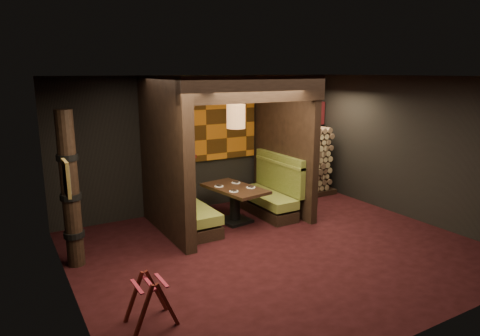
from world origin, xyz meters
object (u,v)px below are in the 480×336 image
Objects in this scene: firewood_stack at (301,162)px; booth_bench_right at (270,195)px; pendant_lamp at (236,116)px; dining_table at (235,199)px; booth_bench_left at (187,209)px; luggage_rack at (150,299)px; totem_column at (70,191)px.

booth_bench_right is at bearing -152.65° from firewood_stack.
booth_bench_right is 1.94m from pendant_lamp.
pendant_lamp is 2.74m from firewood_stack.
dining_table is at bearing -173.00° from booth_bench_right.
booth_bench_left and booth_bench_right have the same top height.
totem_column is (-0.48, 2.11, 0.87)m from luggage_rack.
firewood_stack reaches higher than luggage_rack.
booth_bench_left is 3.11m from luggage_rack.
booth_bench_left is at bearing 58.89° from luggage_rack.
pendant_lamp is (-0.91, -0.16, 1.70)m from booth_bench_right.
firewood_stack is (2.26, 0.86, -1.29)m from pendant_lamp.
booth_bench_left is 2.30m from totem_column.
totem_column is at bearing -172.14° from booth_bench_right.
totem_column is (-3.07, -0.44, 0.70)m from dining_table.
pendant_lamp reaches higher than totem_column.
pendant_lamp is 1.54× the size of luggage_rack.
dining_table is 1.50× the size of pendant_lamp.
booth_bench_left reaches higher than dining_table.
pendant_lamp is 4.02m from luggage_rack.
luggage_rack is 2.33m from totem_column.
booth_bench_right is 0.92× the size of firewood_stack.
luggage_rack is (-2.59, -2.50, -1.79)m from pendant_lamp.
luggage_rack is 0.37× the size of firewood_stack.
pendant_lamp is 0.56× the size of firewood_stack.
totem_column reaches higher than luggage_rack.
dining_table is 0.84× the size of firewood_stack.
pendant_lamp is at bearing -9.34° from booth_bench_left.
dining_table is at bearing -160.27° from firewood_stack.
firewood_stack is (3.25, 0.70, 0.42)m from booth_bench_left.
totem_column reaches higher than booth_bench_right.
firewood_stack is at bearing 27.35° from booth_bench_right.
pendant_lamp reaches higher than booth_bench_right.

